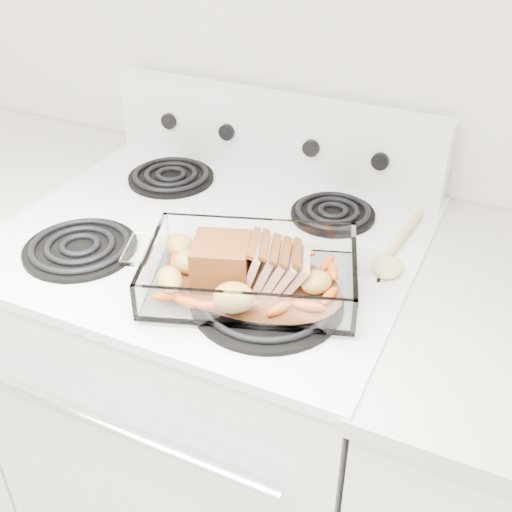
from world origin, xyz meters
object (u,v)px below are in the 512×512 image
at_px(electric_range, 220,398).
at_px(pork_roast, 241,261).
at_px(baking_dish, 251,277).
at_px(counter_left, 3,325).

relative_size(electric_range, pork_roast, 5.79).
height_order(electric_range, baking_dish, electric_range).
relative_size(counter_left, baking_dish, 2.70).
bearing_deg(electric_range, baking_dish, -42.52).
bearing_deg(counter_left, pork_roast, -9.59).
relative_size(baking_dish, pork_roast, 1.79).
relative_size(electric_range, baking_dish, 3.24).
distance_m(counter_left, pork_roast, 0.96).
bearing_deg(counter_left, electric_range, 0.10).
distance_m(electric_range, baking_dish, 0.52).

